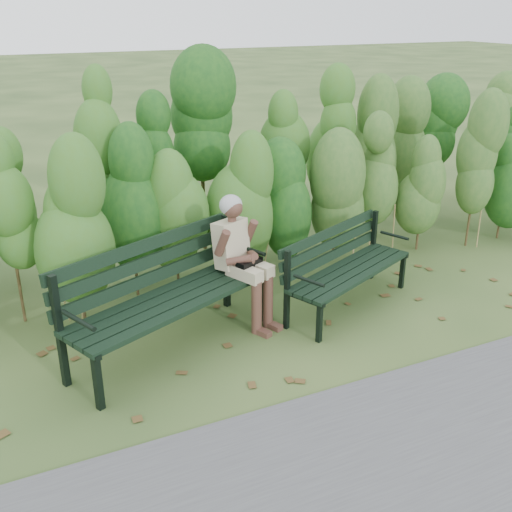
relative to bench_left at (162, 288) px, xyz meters
name	(u,v)px	position (x,y,z in m)	size (l,w,h in m)	color
ground	(271,340)	(0.95, -0.34, -0.60)	(80.00, 80.00, 0.00)	#2C451F
footpath	(419,495)	(0.95, -2.54, -0.60)	(60.00, 2.50, 0.01)	#474749
hedge_band	(200,169)	(0.95, 1.52, 0.65)	(11.04, 1.67, 2.42)	#47381E
leaf_litter	(292,335)	(1.18, -0.34, -0.60)	(5.50, 2.22, 0.01)	brown
bench_left	(162,288)	(0.00, 0.00, 0.00)	(2.15, 1.42, 1.03)	black
bench_right	(343,262)	(1.97, 0.02, -0.11)	(1.75, 1.16, 0.84)	black
seated_woman	(241,251)	(0.86, 0.15, 0.16)	(0.58, 0.76, 1.31)	#BFB38F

